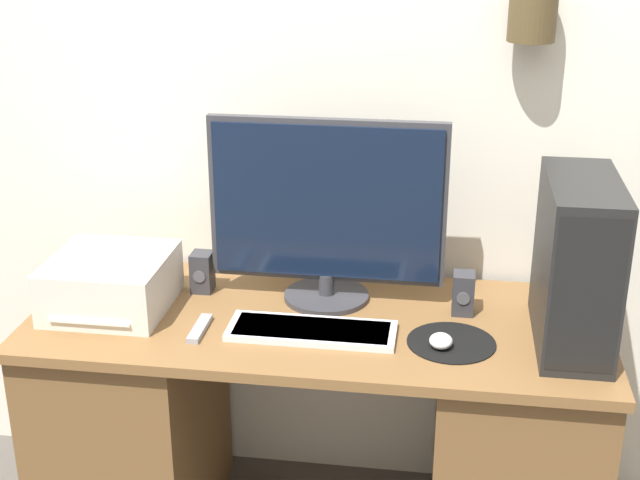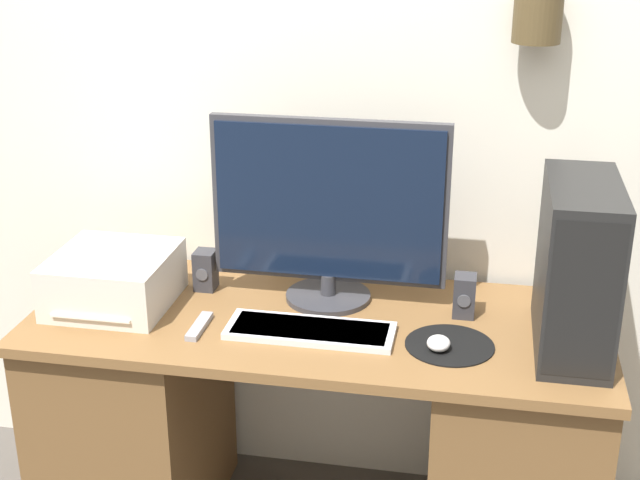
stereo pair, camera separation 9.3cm
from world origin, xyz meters
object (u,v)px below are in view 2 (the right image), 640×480
(mouse, at_px, (439,343))
(computer_tower, at_px, (577,268))
(monitor, at_px, (329,209))
(speaker_right, at_px, (464,296))
(printer, at_px, (114,279))
(keyboard, at_px, (310,330))
(speaker_left, at_px, (205,270))
(remote_control, at_px, (199,326))

(mouse, distance_m, computer_tower, 0.41)
(monitor, xyz_separation_m, speaker_right, (0.40, -0.04, -0.22))
(monitor, xyz_separation_m, mouse, (0.34, -0.27, -0.26))
(printer, bearing_deg, keyboard, -7.75)
(computer_tower, bearing_deg, keyboard, -174.70)
(computer_tower, xyz_separation_m, speaker_right, (-0.28, 0.13, -0.16))
(monitor, distance_m, mouse, 0.50)
(speaker_right, bearing_deg, speaker_left, 177.17)
(speaker_left, bearing_deg, keyboard, -32.22)
(speaker_left, distance_m, remote_control, 0.27)
(mouse, bearing_deg, speaker_left, 159.82)
(computer_tower, relative_size, speaker_right, 3.70)
(keyboard, distance_m, mouse, 0.35)
(computer_tower, bearing_deg, speaker_left, 170.94)
(keyboard, relative_size, speaker_right, 3.78)
(mouse, bearing_deg, keyboard, 174.82)
(remote_control, bearing_deg, monitor, 39.84)
(printer, distance_m, speaker_right, 1.01)
(keyboard, bearing_deg, speaker_right, 25.55)
(mouse, relative_size, printer, 0.20)
(speaker_right, bearing_deg, keyboard, -154.45)
(speaker_left, bearing_deg, monitor, 0.14)
(computer_tower, height_order, remote_control, computer_tower)
(monitor, bearing_deg, printer, -165.92)
(keyboard, bearing_deg, monitor, 87.96)
(monitor, relative_size, speaker_right, 5.61)
(mouse, height_order, printer, printer)
(monitor, relative_size, computer_tower, 1.52)
(monitor, distance_m, printer, 0.66)
(speaker_left, xyz_separation_m, speaker_right, (0.78, -0.04, 0.00))
(speaker_right, relative_size, remote_control, 0.78)
(computer_tower, distance_m, remote_control, 1.02)
(keyboard, relative_size, speaker_left, 3.78)
(printer, bearing_deg, speaker_right, 6.41)
(monitor, height_order, mouse, monitor)
(keyboard, bearing_deg, speaker_left, 147.78)
(mouse, distance_m, speaker_right, 0.24)
(computer_tower, bearing_deg, printer, 179.22)
(printer, distance_m, remote_control, 0.32)
(keyboard, bearing_deg, printer, 172.25)
(keyboard, bearing_deg, remote_control, -174.61)
(monitor, height_order, remote_control, monitor)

